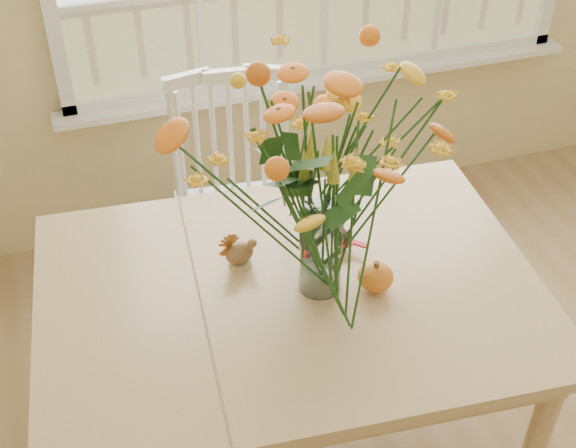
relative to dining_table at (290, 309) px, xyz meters
name	(u,v)px	position (x,y,z in m)	size (l,w,h in m)	color
dining_table	(290,309)	(0.00, 0.00, 0.00)	(1.55, 1.17, 0.79)	tan
windsor_chair	(236,192)	(0.04, 0.81, -0.13)	(0.52, 0.50, 1.02)	white
flower_vase	(324,168)	(0.08, -0.02, 0.51)	(0.58, 0.58, 0.69)	white
pumpkin	(375,278)	(0.23, -0.08, 0.13)	(0.11, 0.11, 0.08)	orange
turkey_figurine	(240,253)	(-0.11, 0.14, 0.14)	(0.10, 0.09, 0.11)	#CCB78C
dark_gourd	(337,238)	(0.20, 0.13, 0.13)	(0.13, 0.11, 0.07)	#38160F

